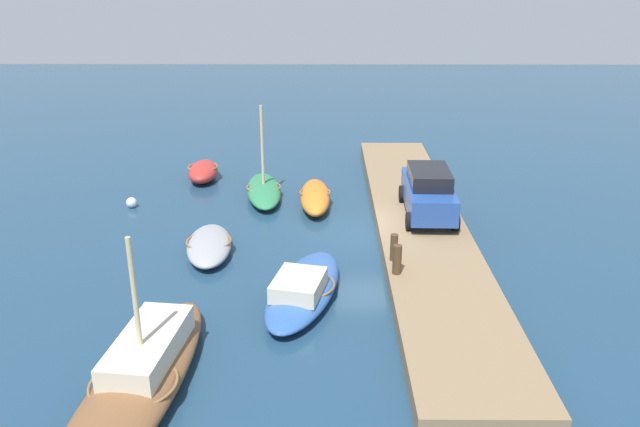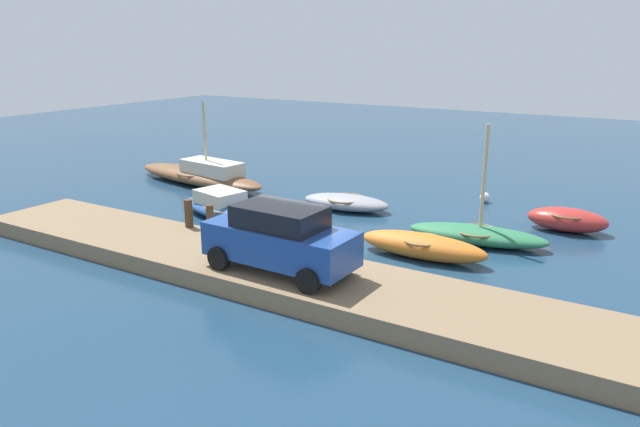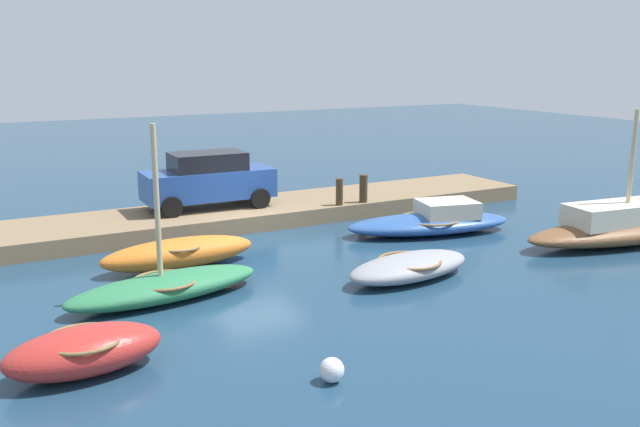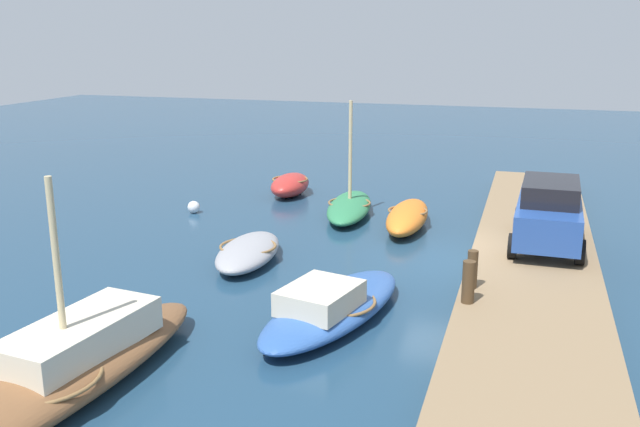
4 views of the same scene
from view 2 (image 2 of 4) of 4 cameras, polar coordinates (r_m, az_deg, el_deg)
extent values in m
plane|color=navy|center=(18.18, -0.91, -4.25)|extent=(84.00, 84.00, 0.00)
cube|color=#846B4C|center=(16.46, -4.86, -5.58)|extent=(21.60, 3.14, 0.51)
ellipsoid|color=brown|center=(28.08, -11.55, 3.53)|extent=(8.03, 2.84, 0.71)
torus|color=olive|center=(28.04, -11.58, 3.92)|extent=(2.20, 2.20, 0.07)
cube|color=beige|center=(27.28, -10.33, 4.35)|extent=(3.14, 1.63, 0.62)
cylinder|color=#C6B284|center=(27.32, -10.99, 7.15)|extent=(0.12, 0.12, 3.26)
ellipsoid|color=#B72D28|center=(22.29, 22.63, -0.55)|extent=(2.71, 1.44, 0.82)
torus|color=olive|center=(22.23, 22.69, 0.01)|extent=(1.44, 1.44, 0.07)
ellipsoid|color=#2D7A4C|center=(19.99, 14.82, -2.01)|extent=(4.62, 1.97, 0.58)
torus|color=olive|center=(19.94, 14.85, -1.57)|extent=(1.65, 1.65, 0.07)
cylinder|color=#C6B284|center=(19.49, 15.47, 3.26)|extent=(0.12, 0.12, 3.44)
ellipsoid|color=#2D569E|center=(22.33, -8.66, 0.27)|extent=(5.43, 2.90, 0.59)
torus|color=olive|center=(22.28, -8.68, 0.67)|extent=(2.22, 2.22, 0.07)
cube|color=beige|center=(22.66, -9.59, 1.59)|extent=(1.95, 1.67, 0.50)
ellipsoid|color=#939399|center=(23.26, 2.50, 1.09)|extent=(3.64, 1.89, 0.59)
torus|color=olive|center=(23.22, 2.51, 1.47)|extent=(1.73, 1.73, 0.07)
ellipsoid|color=orange|center=(18.30, 9.82, -3.09)|extent=(4.01, 1.29, 0.76)
torus|color=olive|center=(18.23, 9.85, -2.48)|extent=(1.30, 1.30, 0.07)
cylinder|color=#47331E|center=(19.76, -12.49, 0.02)|extent=(0.27, 0.27, 0.92)
cylinder|color=#47331E|center=(19.17, -10.50, -0.45)|extent=(0.23, 0.23, 0.87)
cube|color=#234793|center=(15.53, -3.84, -2.86)|extent=(4.12, 1.72, 0.90)
cube|color=black|center=(15.31, -3.89, -0.28)|extent=(2.32, 1.48, 0.56)
cylinder|color=black|center=(15.57, 2.21, -4.55)|extent=(0.65, 0.24, 0.64)
cylinder|color=black|center=(14.30, -1.12, -6.47)|extent=(0.65, 0.24, 0.64)
cylinder|color=black|center=(17.11, -6.05, -2.69)|extent=(0.65, 0.24, 0.64)
cylinder|color=black|center=(15.97, -9.67, -4.24)|extent=(0.65, 0.24, 0.64)
sphere|color=silver|center=(25.20, 15.54, 1.49)|extent=(0.42, 0.42, 0.42)
camera|label=1|loc=(34.47, -33.04, 18.49)|focal=35.76mm
camera|label=3|loc=(32.96, 30.09, 12.30)|focal=39.41mm
camera|label=4|loc=(30.04, -34.92, 12.82)|focal=38.72mm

